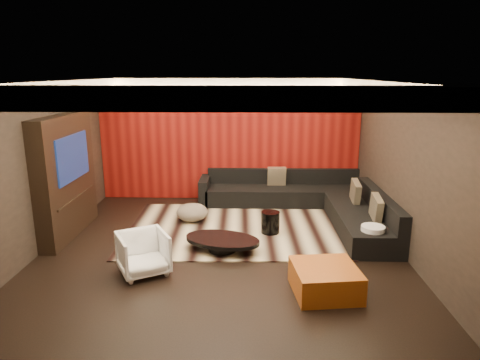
{
  "coord_description": "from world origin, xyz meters",
  "views": [
    {
      "loc": [
        0.47,
        -6.82,
        2.93
      ],
      "look_at": [
        0.3,
        0.6,
        1.05
      ],
      "focal_mm": 32.0,
      "sensor_mm": 36.0,
      "label": 1
    }
  ],
  "objects_px": {
    "drum_stool": "(270,222)",
    "white_side_table": "(372,240)",
    "orange_ottoman": "(325,280)",
    "coffee_table": "(222,244)",
    "armchair": "(143,253)",
    "sectional_sofa": "(309,202)"
  },
  "relations": [
    {
      "from": "coffee_table",
      "to": "drum_stool",
      "type": "xyz_separation_m",
      "value": [
        0.84,
        0.83,
        0.09
      ]
    },
    {
      "from": "armchair",
      "to": "white_side_table",
      "type": "bearing_deg",
      "value": -16.35
    },
    {
      "from": "coffee_table",
      "to": "armchair",
      "type": "height_order",
      "value": "armchair"
    },
    {
      "from": "drum_stool",
      "to": "white_side_table",
      "type": "distance_m",
      "value": 1.85
    },
    {
      "from": "drum_stool",
      "to": "orange_ottoman",
      "type": "xyz_separation_m",
      "value": [
        0.65,
        -2.19,
        -0.03
      ]
    },
    {
      "from": "armchair",
      "to": "coffee_table",
      "type": "bearing_deg",
      "value": 7.69
    },
    {
      "from": "white_side_table",
      "to": "sectional_sofa",
      "type": "distance_m",
      "value": 2.19
    },
    {
      "from": "orange_ottoman",
      "to": "white_side_table",
      "type": "bearing_deg",
      "value": 53.06
    },
    {
      "from": "white_side_table",
      "to": "sectional_sofa",
      "type": "xyz_separation_m",
      "value": [
        -0.77,
        2.05,
        0.02
      ]
    },
    {
      "from": "armchair",
      "to": "sectional_sofa",
      "type": "xyz_separation_m",
      "value": [
        2.83,
        2.84,
        -0.06
      ]
    },
    {
      "from": "coffee_table",
      "to": "white_side_table",
      "type": "relative_size",
      "value": 2.65
    },
    {
      "from": "drum_stool",
      "to": "orange_ottoman",
      "type": "distance_m",
      "value": 2.28
    },
    {
      "from": "orange_ottoman",
      "to": "armchair",
      "type": "xyz_separation_m",
      "value": [
        -2.61,
        0.53,
        0.13
      ]
    },
    {
      "from": "drum_stool",
      "to": "armchair",
      "type": "xyz_separation_m",
      "value": [
        -1.96,
        -1.66,
        0.1
      ]
    },
    {
      "from": "armchair",
      "to": "sectional_sofa",
      "type": "relative_size",
      "value": 0.19
    },
    {
      "from": "drum_stool",
      "to": "white_side_table",
      "type": "bearing_deg",
      "value": -27.91
    },
    {
      "from": "drum_stool",
      "to": "sectional_sofa",
      "type": "height_order",
      "value": "sectional_sofa"
    },
    {
      "from": "orange_ottoman",
      "to": "armchair",
      "type": "relative_size",
      "value": 1.21
    },
    {
      "from": "coffee_table",
      "to": "sectional_sofa",
      "type": "xyz_separation_m",
      "value": [
        1.71,
        2.01,
        0.13
      ]
    },
    {
      "from": "orange_ottoman",
      "to": "sectional_sofa",
      "type": "bearing_deg",
      "value": 86.15
    },
    {
      "from": "armchair",
      "to": "orange_ottoman",
      "type": "bearing_deg",
      "value": -40.18
    },
    {
      "from": "drum_stool",
      "to": "sectional_sofa",
      "type": "distance_m",
      "value": 1.47
    }
  ]
}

